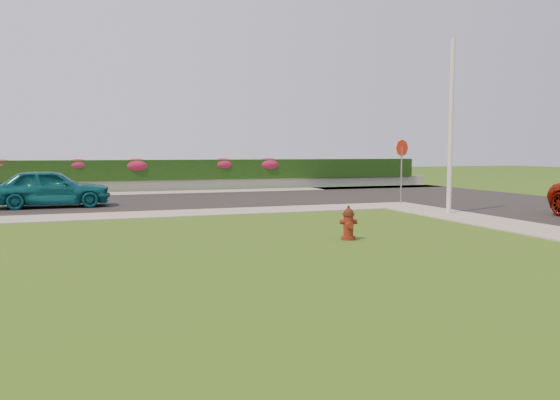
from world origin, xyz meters
name	(u,v)px	position (x,y,z in m)	size (l,w,h in m)	color
ground	(329,260)	(0.00, 0.00, 0.00)	(120.00, 120.00, 0.00)	black
street_far	(73,204)	(-5.00, 14.00, 0.02)	(26.00, 8.00, 0.04)	black
sidewalk_far	(36,219)	(-6.00, 9.00, 0.02)	(24.00, 2.00, 0.04)	gray
curb_corner	(395,205)	(7.00, 9.00, 0.02)	(2.00, 2.00, 0.04)	gray
sidewalk_beyond	(158,193)	(-1.00, 19.00, 0.02)	(34.00, 2.00, 0.04)	gray
retaining_wall	(154,186)	(-1.00, 20.50, 0.30)	(34.00, 0.40, 0.60)	gray
hedge	(154,170)	(-1.00, 20.60, 1.15)	(32.00, 0.90, 1.10)	black
fire_hydrant	(348,224)	(1.47, 2.09, 0.39)	(0.43, 0.40, 0.82)	#490C0B
sedan_teal	(51,188)	(-5.73, 12.57, 0.77)	(1.71, 4.26, 1.45)	#0C515C
utility_pole	(451,127)	(7.22, 5.93, 2.95)	(0.16, 0.16, 5.90)	silver
stop_sign	(402,156)	(7.57, 9.51, 1.97)	(0.70, 0.19, 2.64)	slate
flower_clump_b	(2,165)	(-8.39, 20.50, 1.48)	(1.12, 0.72, 0.56)	#AB1D43
flower_clump_c	(78,165)	(-4.84, 20.50, 1.45)	(1.27, 0.82, 0.64)	#AB1D43
flower_clump_d	(137,166)	(-1.90, 20.50, 1.40)	(1.52, 0.98, 0.76)	#AB1D43
flower_clump_e	(223,164)	(2.84, 20.50, 1.42)	(1.39, 0.90, 0.70)	#AB1D43
flower_clump_f	(268,164)	(5.52, 20.50, 1.40)	(1.51, 0.97, 0.75)	#AB1D43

